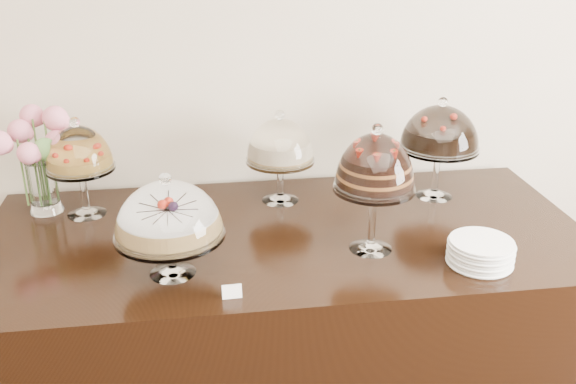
{
  "coord_description": "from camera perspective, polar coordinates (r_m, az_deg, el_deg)",
  "views": [
    {
      "loc": [
        -0.64,
        0.37,
        1.97
      ],
      "look_at": [
        -0.35,
        2.4,
        1.08
      ],
      "focal_mm": 40.0,
      "sensor_mm": 36.0,
      "label": 1
    }
  ],
  "objects": [
    {
      "name": "wall_back",
      "position": [
        2.74,
        5.59,
        13.52
      ],
      "size": [
        5.0,
        0.04,
        3.0
      ],
      "primitive_type": "cube",
      "color": "#C0B29A",
      "rests_on": "ground"
    },
    {
      "name": "display_counter",
      "position": [
        2.59,
        -0.16,
        -12.44
      ],
      "size": [
        2.2,
        1.0,
        0.9
      ],
      "primitive_type": "cube",
      "color": "black",
      "rests_on": "ground"
    },
    {
      "name": "cake_stand_sugar_sponge",
      "position": [
        2.03,
        -10.6,
        -1.98
      ],
      "size": [
        0.35,
        0.35,
        0.35
      ],
      "color": "white",
      "rests_on": "display_counter"
    },
    {
      "name": "cake_stand_choco_layer",
      "position": [
        2.13,
        7.75,
        2.18
      ],
      "size": [
        0.28,
        0.28,
        0.45
      ],
      "color": "white",
      "rests_on": "display_counter"
    },
    {
      "name": "cake_stand_cheesecake",
      "position": [
        2.52,
        -0.71,
        4.22
      ],
      "size": [
        0.27,
        0.27,
        0.38
      ],
      "color": "white",
      "rests_on": "display_counter"
    },
    {
      "name": "cake_stand_dark_choco",
      "position": [
        2.62,
        13.36,
        5.21
      ],
      "size": [
        0.32,
        0.32,
        0.42
      ],
      "color": "white",
      "rests_on": "display_counter"
    },
    {
      "name": "cake_stand_fruit_tart",
      "position": [
        2.52,
        -18.09,
        3.29
      ],
      "size": [
        0.26,
        0.26,
        0.39
      ],
      "color": "white",
      "rests_on": "display_counter"
    },
    {
      "name": "flower_vase",
      "position": [
        2.61,
        -21.41,
        3.33
      ],
      "size": [
        0.28,
        0.26,
        0.4
      ],
      "color": "white",
      "rests_on": "display_counter"
    },
    {
      "name": "plate_stack",
      "position": [
        2.22,
        16.74,
        -5.14
      ],
      "size": [
        0.21,
        0.21,
        0.08
      ],
      "color": "white",
      "rests_on": "display_counter"
    },
    {
      "name": "price_card_left",
      "position": [
        1.97,
        -5.01,
        -8.81
      ],
      "size": [
        0.06,
        0.02,
        0.04
      ],
      "primitive_type": "cube",
      "rotation": [
        -0.21,
        0.0,
        0.03
      ],
      "color": "white",
      "rests_on": "display_counter"
    }
  ]
}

